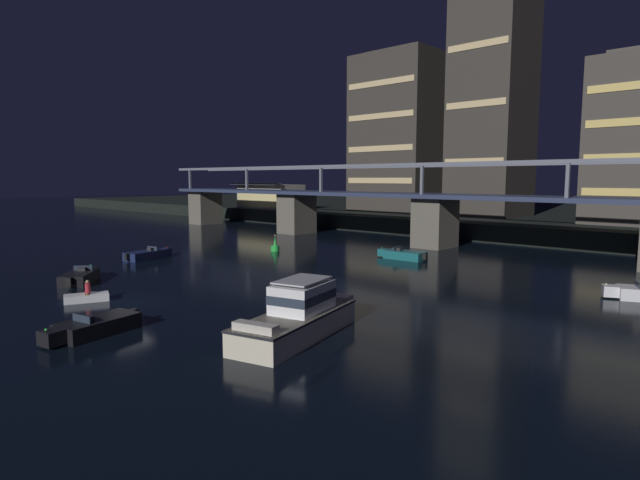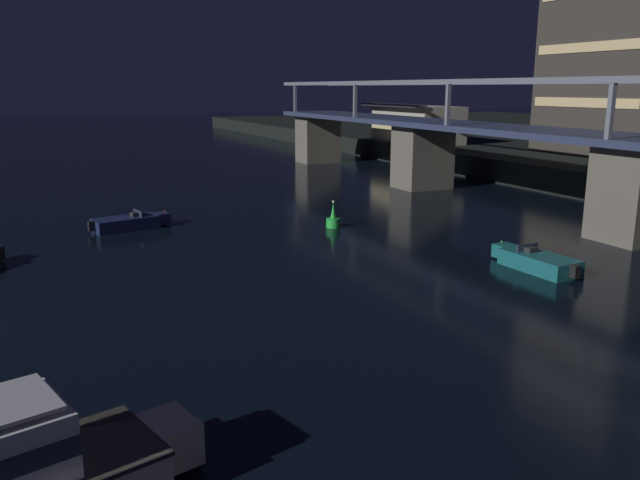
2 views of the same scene
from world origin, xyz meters
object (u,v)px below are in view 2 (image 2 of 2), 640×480
(waterfront_pavilion, at_px, (416,124))
(channel_buoy, at_px, (333,220))
(speedboat_mid_left, at_px, (129,223))
(speedboat_mid_center, at_px, (536,261))
(tower_west_low, at_px, (639,20))
(river_bridge, at_px, (640,171))

(waterfront_pavilion, height_order, channel_buoy, waterfront_pavilion)
(speedboat_mid_left, bearing_deg, waterfront_pavilion, 123.95)
(speedboat_mid_center, height_order, channel_buoy, channel_buoy)
(speedboat_mid_center, bearing_deg, tower_west_low, 124.87)
(speedboat_mid_left, relative_size, channel_buoy, 2.97)
(waterfront_pavilion, distance_m, speedboat_mid_left, 46.49)
(waterfront_pavilion, bearing_deg, tower_west_low, 30.61)
(river_bridge, height_order, channel_buoy, river_bridge)
(speedboat_mid_left, bearing_deg, tower_west_low, 96.20)
(speedboat_mid_center, bearing_deg, waterfront_pavilion, 153.78)
(river_bridge, xyz_separation_m, speedboat_mid_left, (-15.59, -26.51, -3.70))
(river_bridge, bearing_deg, speedboat_mid_center, -76.25)
(river_bridge, relative_size, speedboat_mid_left, 18.21)
(waterfront_pavilion, bearing_deg, speedboat_mid_center, -26.22)
(river_bridge, height_order, tower_west_low, tower_west_low)
(speedboat_mid_center, bearing_deg, speedboat_mid_left, -136.84)
(river_bridge, distance_m, channel_buoy, 18.34)
(speedboat_mid_left, bearing_deg, channel_buoy, 67.58)
(tower_west_low, xyz_separation_m, channel_buoy, (10.44, -38.47, -14.78))
(channel_buoy, bearing_deg, tower_west_low, 105.19)
(river_bridge, xyz_separation_m, speedboat_mid_center, (2.37, -9.67, -3.70))
(channel_buoy, bearing_deg, waterfront_pavilion, 139.41)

